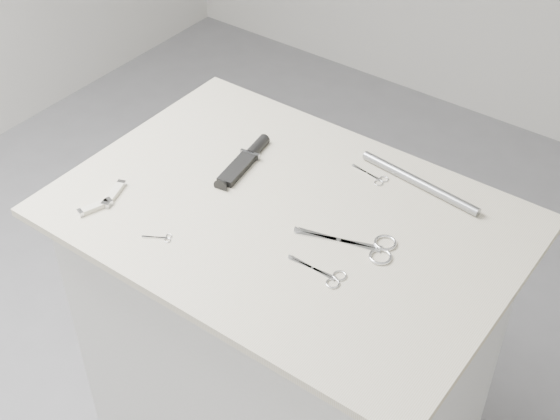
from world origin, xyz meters
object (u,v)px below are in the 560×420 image
Objects in this scene: large_shears at (367,246)px; tiny_scissors at (161,238)px; embroidery_scissors_a at (326,275)px; pocket_knife_b at (95,207)px; plinth at (286,352)px; embroidery_scissors_b at (374,177)px; sheathed_knife at (247,159)px; pocket_knife_a at (114,194)px; metal_rail at (419,183)px.

large_shears is 3.54× the size of tiny_scissors.
pocket_knife_b is at bearing -167.22° from embroidery_scissors_a.
plinth is 0.53m from embroidery_scissors_b.
sheathed_knife is at bearing 150.01° from large_shears.
embroidery_scissors_b is 0.63m from pocket_knife_b.
large_shears is 1.07× the size of sheathed_knife.
plinth is 9.27× the size of embroidery_scissors_b.
large_shears is 0.24m from embroidery_scissors_b.
pocket_knife_a is at bearing -173.24° from embroidery_scissors_a.
metal_rail reaches higher than embroidery_scissors_a.
plinth is at bearing -81.78° from pocket_knife_a.
pocket_knife_b is at bearing -172.95° from large_shears.
sheathed_knife is at bearing 63.11° from tiny_scissors.
pocket_knife_b is 0.26× the size of metal_rail.
tiny_scissors is 0.19× the size of metal_rail.
large_shears is 0.43m from tiny_scissors.
embroidery_scissors_a is at bearing -101.34° from pocket_knife_a.
large_shears is at bearing -46.45° from pocket_knife_b.
embroidery_scissors_b is 1.22× the size of pocket_knife_b.
pocket_knife_a is at bearing 141.06° from sheathed_knife.
metal_rail is (0.38, 0.16, 0.00)m from sheathed_knife.
pocket_knife_b is at bearing 153.93° from tiny_scissors.
tiny_scissors is at bearing -126.78° from plinth.
pocket_knife_a is at bearing -152.55° from plinth.
large_shears is at bearing 1.82° from tiny_scissors.
sheathed_knife is (-0.02, 0.32, 0.01)m from tiny_scissors.
embroidery_scissors_b reaches higher than plinth.
sheathed_knife reaches higher than embroidery_scissors_b.
metal_rail is at bearing -70.07° from pocket_knife_a.
large_shears is at bearing 78.03° from embroidery_scissors_a.
embroidery_scissors_b is 0.10m from metal_rail.
pocket_knife_b reaches higher than embroidery_scissors_b.
sheathed_knife is at bearing 153.12° from plinth.
embroidery_scissors_b is at bearing 29.44° from tiny_scissors.
pocket_knife_b is (-0.18, -0.02, 0.00)m from tiny_scissors.
embroidery_scissors_b is at bearing 68.56° from plinth.
embroidery_scissors_a and embroidery_scissors_b have the same top height.
embroidery_scissors_b is (-0.11, 0.21, -0.00)m from large_shears.
sheathed_knife is 0.37m from pocket_knife_b.
pocket_knife_a reaches higher than large_shears.
plinth is at bearing 165.43° from large_shears.
pocket_knife_a is (-0.16, -0.28, -0.00)m from sheathed_knife.
embroidery_scissors_a is (0.17, -0.11, 0.47)m from plinth.
pocket_knife_b is (-0.16, -0.33, -0.00)m from sheathed_knife.
large_shears is 2.69× the size of pocket_knife_b.
metal_rail is at bearing 22.71° from tiny_scissors.
large_shears is at bearing -54.30° from embroidery_scissors_b.
embroidery_scissors_a is at bearing -128.33° from sheathed_knife.
sheathed_knife is 0.32m from pocket_knife_a.
plinth is 0.52m from sheathed_knife.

